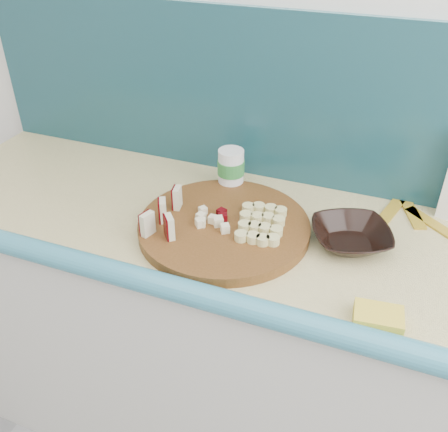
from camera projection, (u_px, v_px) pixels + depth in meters
kitchen_counter at (279, 351)px, 1.57m from camera, size 2.20×0.63×0.91m
backsplash at (323, 107)px, 1.40m from camera, size 2.20×0.02×0.50m
cutting_board at (224, 227)px, 1.32m from camera, size 0.52×0.52×0.03m
apple_wedges at (164, 214)px, 1.29m from camera, size 0.08×0.18×0.06m
apple_chunks at (214, 218)px, 1.31m from camera, size 0.08×0.07×0.02m
banana_slices at (261, 223)px, 1.29m from camera, size 0.14×0.18×0.02m
brown_bowl at (351, 236)px, 1.27m from camera, size 0.26×0.26×0.05m
canister at (231, 169)px, 1.47m from camera, size 0.08×0.08×0.13m
sponge at (378, 318)px, 1.04m from camera, size 0.11×0.08×0.03m
banana_peel at (410, 216)px, 1.39m from camera, size 0.22×0.18×0.01m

